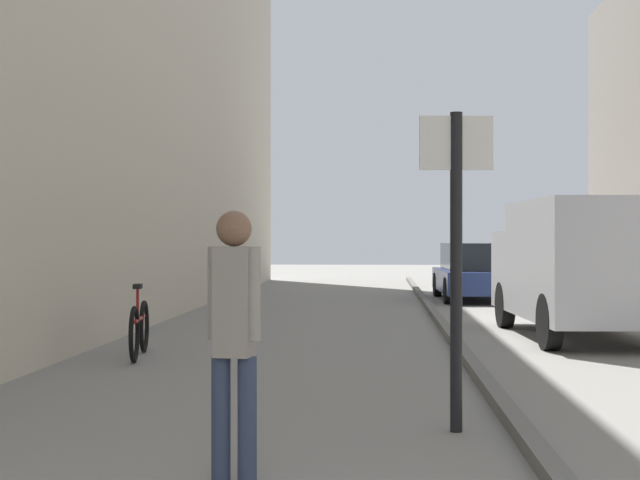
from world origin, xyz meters
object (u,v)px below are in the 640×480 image
object	(u,v)px
delivery_van	(583,264)
bicycle_leaning	(139,329)
pedestrian_main_foreground	(234,327)
parked_car	(475,272)
street_sign_post	(456,242)

from	to	relation	value
delivery_van	bicycle_leaning	world-z (taller)	delivery_van
pedestrian_main_foreground	parked_car	world-z (taller)	pedestrian_main_foreground
parked_car	bicycle_leaning	distance (m)	12.90
parked_car	bicycle_leaning	xyz separation A→B (m)	(-5.60, -11.62, -0.33)
delivery_van	parked_car	distance (m)	8.92
pedestrian_main_foreground	street_sign_post	bearing A→B (deg)	57.37
parked_car	street_sign_post	bearing A→B (deg)	-98.01
pedestrian_main_foreground	delivery_van	world-z (taller)	delivery_van
pedestrian_main_foreground	delivery_van	bearing A→B (deg)	74.15
parked_car	pedestrian_main_foreground	bearing A→B (deg)	-102.27
parked_car	bicycle_leaning	world-z (taller)	parked_car
street_sign_post	parked_car	bearing A→B (deg)	-101.95
street_sign_post	pedestrian_main_foreground	bearing A→B (deg)	42.74
delivery_van	bicycle_leaning	size ratio (longest dim) A/B	2.78
street_sign_post	bicycle_leaning	bearing A→B (deg)	-54.75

